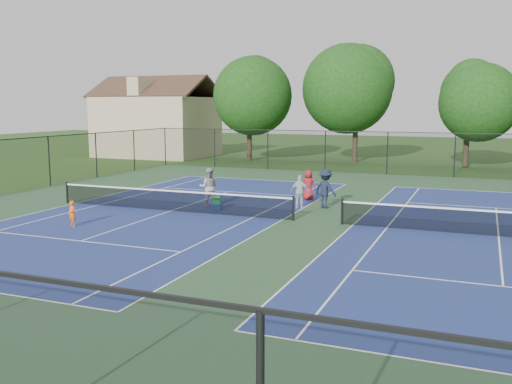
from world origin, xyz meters
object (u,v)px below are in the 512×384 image
at_px(instructor, 209,187).
at_px(bystander_c, 308,185).
at_px(tree_back_c, 469,97).
at_px(ball_crate, 217,207).
at_px(tree_back_b, 357,84).
at_px(tree_back_a, 249,92).
at_px(child_player, 72,214).
at_px(clapboard_house, 157,124).
at_px(bystander_b, 325,189).
at_px(bystander_a, 300,192).
at_px(ball_hopper, 217,200).

relative_size(instructor, bystander_c, 1.20).
bearing_deg(bystander_c, tree_back_c, -107.58).
bearing_deg(instructor, ball_crate, 115.64).
xyz_separation_m(tree_back_b, instructor, (-1.95, -24.19, -5.66)).
bearing_deg(instructor, tree_back_a, -94.34).
distance_m(child_player, ball_crate, 6.73).
xyz_separation_m(tree_back_b, child_player, (-4.98, -30.44, -6.07)).
relative_size(tree_back_a, instructor, 4.87).
height_order(tree_back_c, clapboard_house, tree_back_c).
relative_size(instructor, bystander_b, 1.01).
height_order(clapboard_house, instructor, clapboard_house).
bearing_deg(ball_crate, tree_back_a, 108.91).
xyz_separation_m(tree_back_b, clapboard_house, (-19.00, -1.00, -3.50)).
height_order(clapboard_house, ball_crate, clapboard_house).
bearing_deg(instructor, bystander_a, 174.60).
bearing_deg(tree_back_b, clapboard_house, -176.99).
bearing_deg(ball_crate, bystander_c, 53.57).
distance_m(clapboard_house, instructor, 28.86).
xyz_separation_m(tree_back_a, bystander_b, (12.42, -20.57, -5.11)).
bearing_deg(tree_back_c, ball_crate, -112.99).
bearing_deg(child_player, bystander_c, 72.13).
distance_m(child_player, instructor, 6.96).
xyz_separation_m(tree_back_c, bystander_a, (-6.73, -21.93, -4.70)).
relative_size(bystander_a, bystander_b, 0.85).
relative_size(tree_back_b, clapboard_house, 0.93).
xyz_separation_m(bystander_b, ball_hopper, (-4.57, -2.34, -0.46)).
bearing_deg(clapboard_house, tree_back_b, 3.01).
xyz_separation_m(tree_back_a, child_player, (4.02, -28.44, -5.51)).
bearing_deg(tree_back_c, ball_hopper, -112.99).
relative_size(tree_back_a, ball_crate, 23.70).
relative_size(clapboard_house, ball_crate, 27.96).
bearing_deg(clapboard_house, bystander_c, -43.07).
bearing_deg(tree_back_a, child_player, -81.95).
relative_size(tree_back_b, bystander_c, 6.41).
bearing_deg(bystander_b, tree_back_c, -80.62).
xyz_separation_m(instructor, ball_crate, (0.80, -0.73, -0.80)).
xyz_separation_m(child_player, ball_hopper, (3.83, 5.52, -0.06)).
relative_size(clapboard_house, ball_hopper, 28.96).
distance_m(tree_back_a, bystander_b, 24.57).
bearing_deg(bystander_b, tree_back_a, -35.00).
height_order(child_player, bystander_a, bystander_a).
bearing_deg(clapboard_house, tree_back_c, 0.00).
xyz_separation_m(bystander_a, ball_hopper, (-3.42, -1.98, -0.31)).
bearing_deg(bystander_a, ball_hopper, 22.89).
distance_m(tree_back_a, ball_crate, 24.93).
height_order(child_player, ball_hopper, child_player).
height_order(tree_back_b, child_player, tree_back_b).
relative_size(child_player, instructor, 0.56).
height_order(tree_back_c, bystander_b, tree_back_c).
distance_m(tree_back_c, child_player, 32.96).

